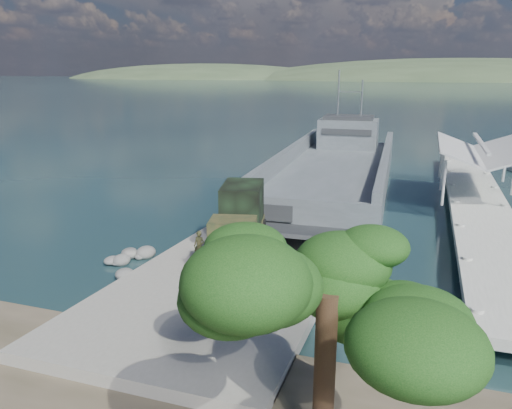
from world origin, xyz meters
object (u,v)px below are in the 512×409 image
military_truck (239,221)px  soldier (199,253)px  landing_craft (335,175)px  pier (477,191)px  overhang_tree (312,291)px

military_truck → soldier: (-1.08, -3.13, -0.99)m
soldier → landing_craft: bearing=87.5°
military_truck → soldier: size_ratio=4.95×
pier → landing_craft: landing_craft is taller
military_truck → pier: bearing=35.0°
military_truck → soldier: bearing=-122.1°
pier → soldier: 23.72m
pier → military_truck: size_ratio=5.39×
soldier → overhang_tree: (8.26, -10.66, 3.81)m
overhang_tree → pier: bearing=77.3°
pier → overhang_tree: size_ratio=6.24×
military_truck → soldier: 3.45m
landing_craft → military_truck: bearing=-97.5°
military_truck → overhang_tree: (7.19, -13.80, 2.82)m
soldier → military_truck: bearing=75.2°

